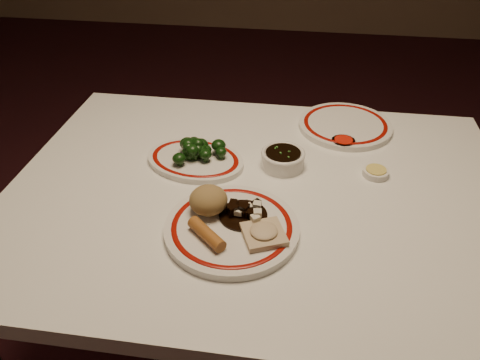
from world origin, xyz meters
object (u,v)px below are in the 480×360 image
soy_bowl (283,159)px  spring_roll (207,234)px  main_plate (232,228)px  broccoli_pile (197,148)px  fried_wonton (264,233)px  dining_table (257,218)px  rice_mound (208,200)px  broccoli_plate (195,160)px  stirfry_heap (244,212)px

soy_bowl → spring_roll: bearing=-112.8°
main_plate → broccoli_pile: broccoli_pile is taller
main_plate → spring_roll: bearing=-131.7°
fried_wonton → dining_table: bearing=99.9°
dining_table → rice_mound: bearing=-128.8°
dining_table → broccoli_pile: 0.24m
broccoli_pile → soy_bowl: 0.22m
rice_mound → broccoli_plate: size_ratio=0.28×
rice_mound → stirfry_heap: size_ratio=0.80×
dining_table → broccoli_plate: bearing=152.7°
stirfry_heap → broccoli_pile: (-0.15, 0.22, 0.01)m
broccoli_pile → dining_table: bearing=-29.8°
main_plate → fried_wonton: fried_wonton is taller
spring_roll → broccoli_pile: size_ratio=0.77×
dining_table → broccoli_plate: broccoli_plate is taller
stirfry_heap → soy_bowl: bearing=73.7°
dining_table → fried_wonton: fried_wonton is taller
rice_mound → dining_table: bearing=51.2°
spring_roll → soy_bowl: 0.34m
rice_mound → soy_bowl: bearing=57.2°
main_plate → rice_mound: size_ratio=4.22×
main_plate → rice_mound: 0.08m
rice_mound → soy_bowl: rice_mound is taller
broccoli_pile → soy_bowl: (0.22, 0.01, -0.02)m
stirfry_heap → broccoli_plate: (-0.16, 0.21, -0.02)m
dining_table → stirfry_heap: (-0.02, -0.12, 0.12)m
main_plate → broccoli_plate: 0.28m
broccoli_pile → stirfry_heap: bearing=-55.1°
stirfry_heap → rice_mound: bearing=177.1°
rice_mound → fried_wonton: (0.13, -0.06, -0.02)m
main_plate → rice_mound: bearing=145.0°
main_plate → stirfry_heap: (0.02, 0.04, 0.02)m
dining_table → fried_wonton: size_ratio=11.18×
main_plate → spring_roll: (-0.04, -0.05, 0.02)m
spring_roll → fried_wonton: spring_roll is taller
rice_mound → fried_wonton: size_ratio=0.78×
rice_mound → broccoli_plate: rice_mound is taller
main_plate → rice_mound: (-0.06, 0.04, 0.04)m
main_plate → fried_wonton: (0.07, -0.03, 0.02)m
broccoli_pile → rice_mound: bearing=-70.9°
broccoli_pile → spring_roll: bearing=-73.8°
main_plate → stirfry_heap: bearing=58.9°
fried_wonton → stirfry_heap: bearing=128.6°
stirfry_heap → soy_bowl: (0.07, 0.23, -0.01)m
dining_table → soy_bowl: size_ratio=10.98×
dining_table → broccoli_pile: bearing=150.2°
dining_table → spring_roll: spring_roll is taller
dining_table → rice_mound: 0.21m
broccoli_pile → soy_bowl: broccoli_pile is taller
broccoli_plate → broccoli_pile: bearing=64.8°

